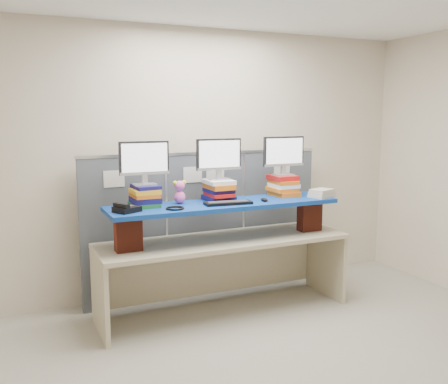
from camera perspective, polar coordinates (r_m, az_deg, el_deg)
name	(u,v)px	position (r m, az deg, el deg)	size (l,w,h in m)	color
room	(299,187)	(3.58, 8.60, 0.59)	(5.00, 4.00, 2.80)	beige
cubicle_partition	(206,224)	(5.26, -2.12, -3.64)	(2.60, 0.06, 1.53)	#474C54
desk	(224,254)	(4.82, 0.00, -7.06)	(2.42, 0.71, 0.73)	#C5B896
brick_pier_left	(128,233)	(4.40, -10.89, -4.67)	(0.23, 0.12, 0.31)	maroon
brick_pier_right	(310,216)	(5.15, 9.75, -2.67)	(0.23, 0.12, 0.31)	maroon
blue_board	(224,205)	(4.71, 0.00, -1.44)	(2.21, 0.55, 0.04)	navy
book_stack_left	(145,196)	(4.55, -9.03, -0.45)	(0.26, 0.29, 0.19)	#1B6727
book_stack_center	(219,190)	(4.80, -0.59, 0.22)	(0.26, 0.32, 0.20)	#161356
book_stack_right	(283,186)	(5.12, 6.79, 0.73)	(0.26, 0.30, 0.21)	orange
monitor_left	(144,160)	(4.51, -9.10, 3.60)	(0.45, 0.13, 0.39)	#B8B8BE
monitor_center	(219,156)	(4.75, -0.59, 4.08)	(0.45, 0.13, 0.39)	#B8B8BE
monitor_right	(284,153)	(5.08, 6.83, 4.41)	(0.45, 0.13, 0.39)	#B8B8BE
keyboard	(228,203)	(4.60, 0.48, -1.25)	(0.45, 0.19, 0.03)	black
mouse	(264,200)	(4.78, 4.62, -0.88)	(0.06, 0.10, 0.03)	black
desk_phone	(126,209)	(4.32, -11.11, -1.87)	(0.25, 0.24, 0.08)	black
headset	(175,208)	(4.39, -5.62, -1.85)	(0.16, 0.16, 0.02)	black
plush_toy	(180,192)	(4.65, -5.09, 0.03)	(0.13, 0.10, 0.22)	#FB5FB3
binder_stack	(322,193)	(5.08, 11.11, -0.15)	(0.27, 0.25, 0.08)	#BFB6A2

